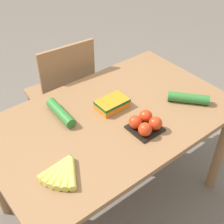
{
  "coord_description": "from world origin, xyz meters",
  "views": [
    {
      "loc": [
        -0.8,
        -1.01,
        1.82
      ],
      "look_at": [
        0.0,
        0.0,
        0.76
      ],
      "focal_mm": 50.0,
      "sensor_mm": 36.0,
      "label": 1
    }
  ],
  "objects_px": {
    "banana_bunch": "(63,171)",
    "cucumber_near": "(61,113)",
    "chair": "(64,95)",
    "tomato_pack": "(145,123)",
    "cucumber_far": "(188,98)",
    "carrot_bag": "(112,103)"
  },
  "relations": [
    {
      "from": "chair",
      "to": "tomato_pack",
      "type": "bearing_deg",
      "value": 96.03
    },
    {
      "from": "chair",
      "to": "tomato_pack",
      "type": "xyz_separation_m",
      "value": [
        0.01,
        -0.82,
        0.28
      ]
    },
    {
      "from": "carrot_bag",
      "to": "cucumber_far",
      "type": "bearing_deg",
      "value": -32.08
    },
    {
      "from": "cucumber_near",
      "to": "cucumber_far",
      "type": "relative_size",
      "value": 1.1
    },
    {
      "from": "tomato_pack",
      "to": "carrot_bag",
      "type": "distance_m",
      "value": 0.25
    },
    {
      "from": "chair",
      "to": "carrot_bag",
      "type": "xyz_separation_m",
      "value": [
        -0.01,
        -0.57,
        0.28
      ]
    },
    {
      "from": "cucumber_near",
      "to": "tomato_pack",
      "type": "bearing_deg",
      "value": -51.3
    },
    {
      "from": "chair",
      "to": "tomato_pack",
      "type": "relative_size",
      "value": 6.03
    },
    {
      "from": "chair",
      "to": "tomato_pack",
      "type": "distance_m",
      "value": 0.87
    },
    {
      "from": "chair",
      "to": "banana_bunch",
      "type": "distance_m",
      "value": 0.97
    },
    {
      "from": "banana_bunch",
      "to": "cucumber_near",
      "type": "bearing_deg",
      "value": 60.0
    },
    {
      "from": "chair",
      "to": "tomato_pack",
      "type": "height_order",
      "value": "chair"
    },
    {
      "from": "banana_bunch",
      "to": "tomato_pack",
      "type": "distance_m",
      "value": 0.49
    },
    {
      "from": "chair",
      "to": "cucumber_near",
      "type": "height_order",
      "value": "chair"
    },
    {
      "from": "tomato_pack",
      "to": "cucumber_far",
      "type": "height_order",
      "value": "tomato_pack"
    },
    {
      "from": "tomato_pack",
      "to": "cucumber_far",
      "type": "xyz_separation_m",
      "value": [
        0.35,
        0.01,
        -0.01
      ]
    },
    {
      "from": "banana_bunch",
      "to": "cucumber_far",
      "type": "bearing_deg",
      "value": 0.28
    },
    {
      "from": "tomato_pack",
      "to": "cucumber_far",
      "type": "bearing_deg",
      "value": 2.41
    },
    {
      "from": "chair",
      "to": "cucumber_far",
      "type": "bearing_deg",
      "value": 119.43
    },
    {
      "from": "cucumber_near",
      "to": "carrot_bag",
      "type": "bearing_deg",
      "value": -22.4
    },
    {
      "from": "chair",
      "to": "carrot_bag",
      "type": "relative_size",
      "value": 5.28
    },
    {
      "from": "chair",
      "to": "carrot_bag",
      "type": "distance_m",
      "value": 0.64
    }
  ]
}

